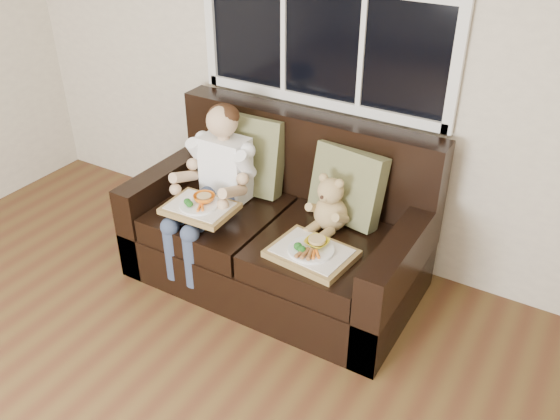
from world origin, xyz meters
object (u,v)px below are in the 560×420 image
Objects in this scene: teddy_bear at (330,208)px; tray_left at (200,206)px; loveseat at (281,233)px; child at (215,175)px; tray_right at (312,252)px.

teddy_bear reaches higher than tray_left.
child is at bearing -161.81° from loveseat.
loveseat reaches higher than teddy_bear.
tray_left is (-0.64, -0.34, -0.01)m from teddy_bear.
tray_left is at bearing -169.75° from tray_right.
loveseat reaches higher than tray_left.
teddy_bear is at bearing -0.20° from loveseat.
teddy_bear is at bearing 104.74° from tray_right.
tray_left is at bearing -77.15° from child.
teddy_bear is 0.31m from tray_right.
tray_right is at bearing -38.79° from loveseat.
loveseat is 0.42m from teddy_bear.
tray_right is (0.04, -0.29, -0.11)m from teddy_bear.
tray_left reaches higher than tray_right.
tray_left is 0.86× the size of tray_right.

